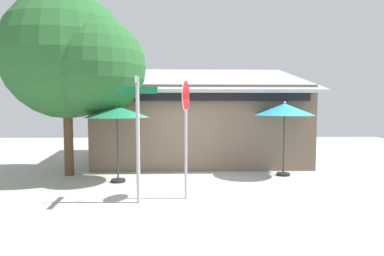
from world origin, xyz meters
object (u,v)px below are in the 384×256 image
(street_sign_post, at_px, (138,125))
(shade_tree, at_px, (75,59))
(patio_umbrella_forest_green_left, at_px, (117,113))
(patio_umbrella_teal_center, at_px, (285,110))
(stop_sign, at_px, (186,116))

(street_sign_post, xyz_separation_m, shade_tree, (-2.41, 3.03, 1.96))
(patio_umbrella_forest_green_left, bearing_deg, patio_umbrella_teal_center, 8.22)
(street_sign_post, distance_m, patio_umbrella_teal_center, 5.33)
(street_sign_post, distance_m, stop_sign, 1.21)
(street_sign_post, height_order, patio_umbrella_teal_center, street_sign_post)
(patio_umbrella_forest_green_left, height_order, patio_umbrella_teal_center, patio_umbrella_teal_center)
(street_sign_post, bearing_deg, shade_tree, 128.56)
(street_sign_post, distance_m, patio_umbrella_forest_green_left, 2.36)
(patio_umbrella_teal_center, bearing_deg, patio_umbrella_forest_green_left, -171.78)
(street_sign_post, relative_size, stop_sign, 1.02)
(stop_sign, distance_m, patio_umbrella_teal_center, 4.20)
(stop_sign, height_order, shade_tree, shade_tree)
(stop_sign, distance_m, shade_tree, 4.80)
(patio_umbrella_teal_center, bearing_deg, stop_sign, -141.63)
(patio_umbrella_forest_green_left, distance_m, patio_umbrella_teal_center, 5.40)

